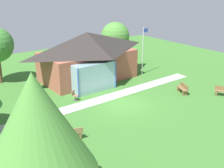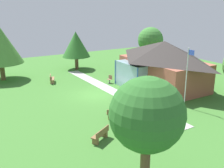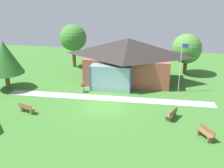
# 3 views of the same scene
# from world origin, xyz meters

# --- Properties ---
(ground_plane) EXTENTS (44.00, 44.00, 0.00)m
(ground_plane) POSITION_xyz_m (0.00, 0.00, 0.00)
(ground_plane) COLOR #3D752D
(pavilion) EXTENTS (9.88, 6.83, 4.75)m
(pavilion) POSITION_xyz_m (1.11, 7.01, 2.48)
(pavilion) COLOR #A35642
(pavilion) RESTS_ON ground_plane
(footpath) EXTENTS (19.45, 1.68, 0.03)m
(footpath) POSITION_xyz_m (0.00, 1.86, 0.01)
(footpath) COLOR #ADADA8
(footpath) RESTS_ON ground_plane
(flagpole) EXTENTS (0.64, 0.08, 5.01)m
(flagpole) POSITION_xyz_m (6.58, 4.88, 2.78)
(flagpole) COLOR silver
(flagpole) RESTS_ON ground_plane
(bench_mid_right) EXTENTS (1.03, 1.55, 0.84)m
(bench_mid_right) POSITION_xyz_m (5.76, -1.29, 0.40)
(bench_mid_right) COLOR brown
(bench_mid_right) RESTS_ON ground_plane
(bench_mid_left) EXTENTS (1.56, 0.93, 0.84)m
(bench_mid_left) POSITION_xyz_m (-6.15, -2.30, 0.40)
(bench_mid_left) COLOR olive
(bench_mid_left) RESTS_ON ground_plane
(bench_lawn_far_right) EXTENTS (1.14, 1.52, 0.84)m
(bench_lawn_far_right) POSITION_xyz_m (8.05, -3.88, 0.40)
(bench_lawn_far_right) COLOR brown
(bench_lawn_far_right) RESTS_ON ground_plane
(patio_chair_west) EXTENTS (0.59, 0.59, 0.86)m
(patio_chair_west) POSITION_xyz_m (-2.76, 3.08, 0.42)
(patio_chair_west) COLOR #8C6B4C
(patio_chair_west) RESTS_ON ground_plane
(tree_behind_pavilion_right) EXTENTS (3.43, 3.43, 4.78)m
(tree_behind_pavilion_right) POSITION_xyz_m (7.50, 10.79, 3.04)
(tree_behind_pavilion_right) COLOR brown
(tree_behind_pavilion_right) RESTS_ON ground_plane
(tree_lawn_corner) EXTENTS (4.92, 4.92, 6.38)m
(tree_lawn_corner) POSITION_xyz_m (-10.04, -6.71, 4.15)
(tree_lawn_corner) COLOR brown
(tree_lawn_corner) RESTS_ON ground_plane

